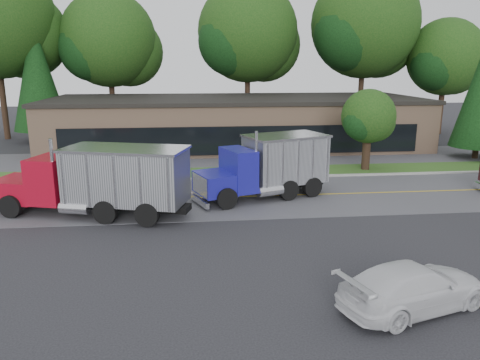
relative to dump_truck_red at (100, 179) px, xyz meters
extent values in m
plane|color=#333339|center=(6.40, -6.48, -1.81)|extent=(140.00, 140.00, 0.00)
cube|color=slate|center=(6.40, 2.52, -1.81)|extent=(60.00, 8.00, 0.02)
cube|color=gold|center=(6.40, 2.52, -1.81)|extent=(60.00, 0.12, 0.01)
cube|color=#9E9E99|center=(6.40, 6.72, -1.81)|extent=(60.00, 0.30, 0.12)
cube|color=#29581E|center=(6.40, 8.52, -1.81)|extent=(60.00, 3.40, 0.03)
cube|color=slate|center=(6.40, 13.52, -1.81)|extent=(60.00, 7.00, 0.02)
cube|color=tan|center=(8.40, 19.52, 0.19)|extent=(32.00, 12.00, 4.00)
cylinder|color=#382619|center=(-13.60, 25.52, 1.24)|extent=(0.56, 0.56, 6.11)
sphere|color=#133A0F|center=(-11.51, 26.91, 8.14)|extent=(8.38, 8.38, 8.38)
cylinder|color=#382619|center=(-3.60, 27.52, 0.76)|extent=(0.56, 0.56, 5.14)
sphere|color=#133A0F|center=(-3.60, 27.52, 7.74)|extent=(9.40, 9.40, 9.40)
sphere|color=#133A0F|center=(-1.84, 28.69, 6.56)|extent=(7.05, 7.05, 7.05)
sphere|color=black|center=(-5.07, 26.64, 6.86)|extent=(6.46, 6.46, 6.46)
cylinder|color=#382619|center=(10.40, 27.52, 0.98)|extent=(0.56, 0.56, 5.58)
sphere|color=#133A0F|center=(10.40, 27.52, 8.56)|extent=(10.21, 10.21, 10.21)
sphere|color=#133A0F|center=(12.31, 28.79, 7.28)|extent=(7.66, 7.66, 7.66)
sphere|color=black|center=(8.80, 26.56, 7.60)|extent=(7.02, 7.02, 7.02)
cylinder|color=#382619|center=(22.40, 26.52, 1.19)|extent=(0.56, 0.56, 6.01)
sphere|color=#133A0F|center=(22.40, 26.52, 9.35)|extent=(10.99, 10.99, 10.99)
sphere|color=#133A0F|center=(24.46, 27.89, 7.98)|extent=(8.24, 8.24, 8.24)
sphere|color=black|center=(20.68, 25.49, 8.32)|extent=(7.55, 7.55, 7.55)
cylinder|color=#382619|center=(30.40, 24.52, 0.30)|extent=(0.56, 0.56, 4.23)
sphere|color=#133A0F|center=(30.40, 24.52, 6.05)|extent=(7.74, 7.74, 7.74)
sphere|color=#133A0F|center=(31.85, 25.48, 5.08)|extent=(5.80, 5.80, 5.80)
sphere|color=black|center=(29.19, 23.79, 5.32)|extent=(5.32, 5.32, 5.32)
cylinder|color=#382619|center=(-9.60, 23.52, -1.31)|extent=(0.44, 0.44, 1.00)
cone|color=black|center=(-9.60, 23.52, 4.38)|extent=(4.95, 4.95, 10.12)
cylinder|color=#382619|center=(26.40, 11.52, -1.31)|extent=(0.44, 0.44, 1.00)
cylinder|color=#382619|center=(16.40, 8.52, -0.81)|extent=(0.56, 0.56, 2.00)
sphere|color=#133A0F|center=(16.40, 8.52, 1.91)|extent=(3.66, 3.66, 3.66)
sphere|color=#133A0F|center=(17.08, 8.98, 1.45)|extent=(2.75, 2.75, 2.75)
sphere|color=black|center=(15.82, 8.17, 1.56)|extent=(2.52, 2.52, 2.52)
cube|color=black|center=(-0.27, 0.08, -1.24)|extent=(9.17, 3.58, 0.28)
cube|color=#A80C21|center=(-4.13, 1.22, -0.69)|extent=(2.78, 2.83, 1.10)
cube|color=#A80C21|center=(-2.39, 0.71, -0.09)|extent=(2.22, 2.76, 2.20)
cube|color=black|center=(-3.07, 0.90, 0.31)|extent=(0.65, 2.03, 0.90)
cube|color=silver|center=(1.28, -0.38, 0.21)|extent=(6.02, 3.96, 2.50)
cube|color=silver|center=(1.28, -0.38, 1.51)|extent=(6.21, 4.15, 0.12)
cylinder|color=black|center=(-3.62, 2.26, -1.24)|extent=(1.15, 0.65, 1.10)
cylinder|color=black|center=(-4.27, 0.06, -1.24)|extent=(1.15, 0.65, 1.10)
cylinder|color=black|center=(1.99, 0.61, -1.24)|extent=(1.15, 0.65, 1.10)
cylinder|color=black|center=(1.34, -1.59, -1.24)|extent=(1.15, 0.65, 1.10)
cube|color=black|center=(8.39, 2.40, -1.24)|extent=(6.94, 3.38, 0.28)
cube|color=navy|center=(5.52, 1.34, -0.69)|extent=(2.38, 2.74, 1.10)
cube|color=navy|center=(6.81, 1.81, -0.09)|extent=(1.98, 2.68, 2.20)
cube|color=black|center=(6.31, 1.63, 0.31)|extent=(0.78, 1.99, 0.90)
cube|color=silver|center=(9.54, 2.82, 0.21)|extent=(4.81, 3.80, 2.50)
cube|color=silver|center=(9.54, 2.82, 1.51)|extent=(5.00, 4.00, 0.12)
cylinder|color=black|center=(5.27, 2.47, -1.24)|extent=(1.15, 0.71, 1.10)
cylinder|color=black|center=(6.06, 0.31, -1.24)|extent=(1.15, 0.71, 1.10)
cylinder|color=black|center=(9.43, 4.01, -1.24)|extent=(1.15, 0.71, 1.10)
cylinder|color=black|center=(10.22, 1.85, -1.24)|extent=(1.15, 0.71, 1.10)
imported|color=silver|center=(10.86, -10.12, -1.11)|extent=(5.23, 3.40, 1.41)
camera|label=1|loc=(4.37, -22.25, 5.33)|focal=35.00mm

